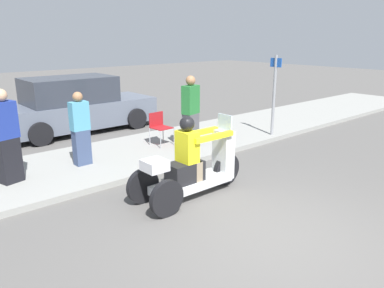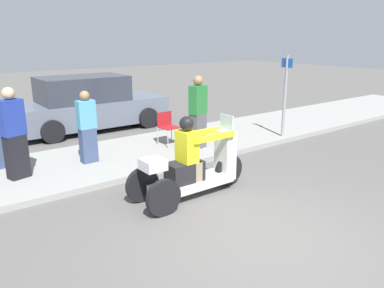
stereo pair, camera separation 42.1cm
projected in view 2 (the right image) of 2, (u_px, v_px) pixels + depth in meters
The scene contains 9 objects.
ground_plane at pixel (268, 242), 5.29m from camera, with size 60.00×60.00×0.00m, color #565451.
sidewalk_strip at pixel (121, 157), 8.81m from camera, with size 28.00×2.80×0.12m.
motorcycle_trike at pixel (192, 168), 6.67m from camera, with size 2.33×0.78×1.49m.
spectator_by_tree at pixel (198, 114), 9.12m from camera, with size 0.47×0.35×1.78m.
spectator_near_curb at pixel (14, 135), 7.13m from camera, with size 0.48×0.36×1.78m.
spectator_mid_group at pixel (87, 128), 8.08m from camera, with size 0.38×0.24×1.58m.
folding_chair_set_back at pixel (167, 125), 9.56m from camera, with size 0.49×0.49×0.82m.
parked_car_lot_right at pixel (89, 105), 11.48m from camera, with size 4.58×1.97×1.65m.
street_sign at pixel (285, 93), 10.11m from camera, with size 0.08×0.36×2.20m.
Camera 2 is at (-3.68, -3.12, 2.79)m, focal length 35.00 mm.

